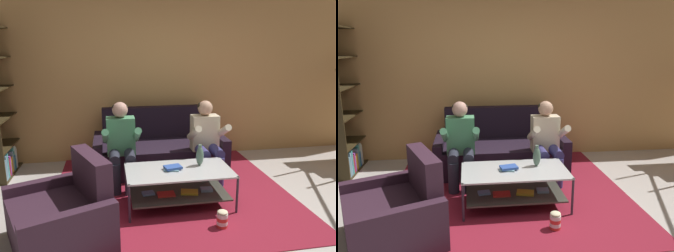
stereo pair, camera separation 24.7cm
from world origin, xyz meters
TOP-DOWN VIEW (x-y plane):
  - ground at (0.00, 0.00)m, footprint 16.80×16.80m
  - back_partition at (0.00, 2.46)m, footprint 8.40×0.12m
  - couch at (-0.22, 1.82)m, footprint 1.96×0.97m
  - person_seated_left at (-0.81, 1.25)m, footprint 0.50×0.58m
  - person_seated_right at (0.38, 1.25)m, footprint 0.50×0.58m
  - coffee_table at (-0.17, 0.55)m, footprint 1.25×0.69m
  - area_rug at (-0.19, 1.06)m, footprint 3.00×3.21m
  - vase at (0.11, 0.66)m, footprint 0.09×0.09m
  - book_stack at (-0.25, 0.57)m, footprint 0.23×0.19m
  - armchair at (-1.43, -0.01)m, footprint 1.14×1.20m
  - popcorn_tub at (0.17, -0.04)m, footprint 0.12×0.12m

SIDE VIEW (x-z plane):
  - ground at x=0.00m, z-range 0.00..0.00m
  - area_rug at x=-0.19m, z-range 0.00..0.01m
  - popcorn_tub at x=0.17m, z-range 0.00..0.20m
  - armchair at x=-1.43m, z-range -0.15..0.70m
  - couch at x=-0.22m, z-range -0.17..0.75m
  - coffee_table at x=-0.17m, z-range 0.07..0.52m
  - book_stack at x=-0.25m, z-range 0.45..0.49m
  - vase at x=0.11m, z-range 0.44..0.70m
  - person_seated_right at x=0.38m, z-range 0.05..1.18m
  - person_seated_left at x=-0.81m, z-range 0.05..1.20m
  - back_partition at x=0.00m, z-range 0.00..2.90m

